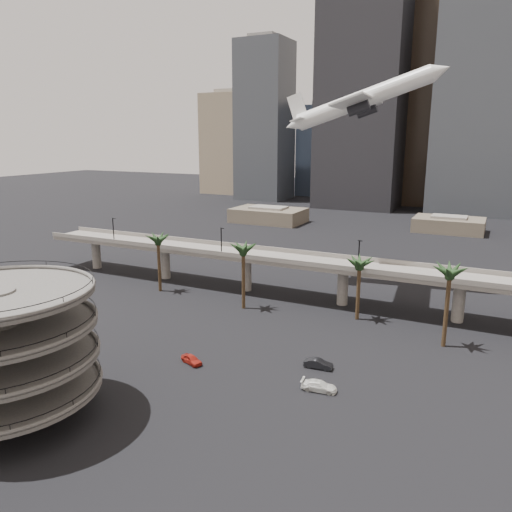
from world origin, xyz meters
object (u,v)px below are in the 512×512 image
at_px(parking_ramp, 1,343).
at_px(airborne_jet, 362,100).
at_px(overpass, 293,264).
at_px(car_a, 192,359).
at_px(car_b, 318,364).
at_px(car_c, 319,386).

distance_m(parking_ramp, airborne_jet, 84.03).
distance_m(overpass, airborne_jet, 38.32).
xyz_separation_m(parking_ramp, car_a, (11.59, 22.32, -9.17)).
xyz_separation_m(car_b, car_c, (2.33, -6.35, 0.00)).
bearing_deg(car_b, overpass, 23.43).
relative_size(parking_ramp, overpass, 0.17).
bearing_deg(overpass, parking_ramp, -102.43).
bearing_deg(car_a, airborne_jet, 9.70).
xyz_separation_m(overpass, car_b, (16.29, -29.68, -6.64)).
xyz_separation_m(car_a, car_b, (17.71, 6.99, 0.04)).
xyz_separation_m(parking_ramp, car_b, (29.29, 29.32, -9.13)).
xyz_separation_m(overpass, car_c, (18.62, -36.03, -6.64)).
distance_m(parking_ramp, car_c, 40.13).
height_order(overpass, car_c, overpass).
relative_size(car_a, car_b, 0.91).
height_order(car_a, car_c, car_c).
distance_m(airborne_jet, car_c, 66.44).
bearing_deg(car_c, airborne_jet, 3.58).
relative_size(overpass, car_c, 26.76).
height_order(car_a, car_b, car_b).
height_order(parking_ramp, overpass, parking_ramp).
height_order(car_b, car_c, car_c).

